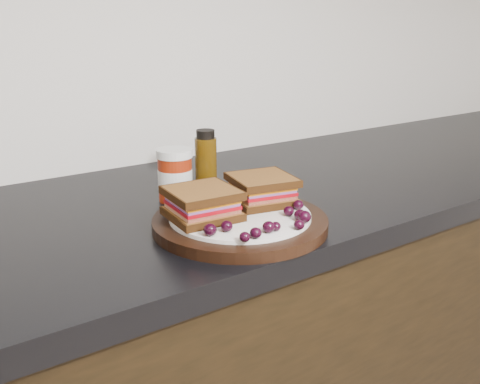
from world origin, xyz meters
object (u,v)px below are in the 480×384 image
object	(u,v)px
condiment_jar	(175,175)
oil_bottle	(206,160)
sandwich_left	(202,203)
plate	(240,222)

from	to	relation	value
condiment_jar	oil_bottle	world-z (taller)	oil_bottle
sandwich_left	condiment_jar	xyz separation A→B (m)	(0.04, 0.16, 0.00)
condiment_jar	sandwich_left	bearing A→B (deg)	-103.95
plate	sandwich_left	distance (m)	0.07
plate	condiment_jar	distance (m)	0.19
plate	oil_bottle	world-z (taller)	oil_bottle
plate	oil_bottle	bearing A→B (deg)	72.63
condiment_jar	oil_bottle	xyz separation A→B (m)	(0.08, 0.03, 0.01)
condiment_jar	plate	bearing A→B (deg)	-84.48
plate	oil_bottle	distance (m)	0.23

